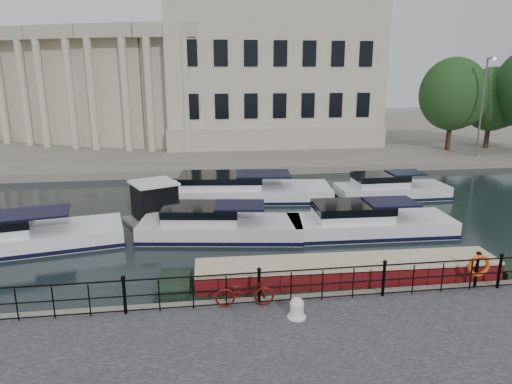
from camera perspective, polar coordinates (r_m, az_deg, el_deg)
ground_plane at (r=16.72m, az=-0.76°, el=-11.82°), size 160.00×160.00×0.00m
far_bank at (r=54.34m, az=-5.98°, el=7.08°), size 120.00×42.00×0.55m
railing at (r=14.18m, az=0.38°, el=-11.51°), size 24.14×0.14×1.22m
civic_building at (r=49.55m, az=-7.19°, el=14.16°), size 53.55×31.84×16.85m
bicycle at (r=14.17m, az=-1.43°, el=-12.36°), size 1.83×0.70×0.95m
mooring_bollard at (r=13.70m, az=5.12°, el=-14.26°), size 0.56×0.56×0.63m
life_ring_post at (r=16.79m, az=26.06°, el=-8.33°), size 0.76×0.20×1.24m
narrowboat at (r=16.54m, az=11.32°, el=-11.02°), size 13.18×2.14×1.49m
harbour_hut at (r=23.92m, az=-12.56°, el=-1.43°), size 3.57×3.33×2.18m
cabin_cruisers at (r=23.88m, az=-2.53°, el=-2.57°), size 28.40×11.37×1.99m
trees at (r=46.52m, az=28.09°, el=10.60°), size 12.26×8.47×9.13m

